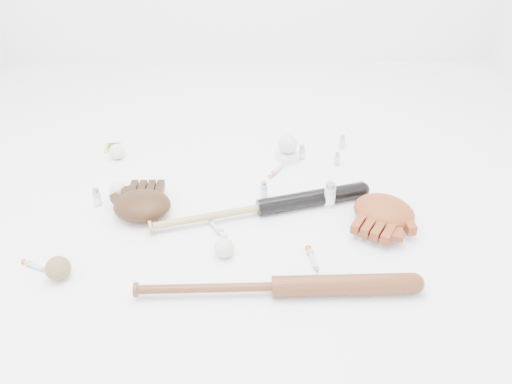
{
  "coord_description": "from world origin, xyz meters",
  "views": [
    {
      "loc": [
        0.02,
        -1.53,
        1.16
      ],
      "look_at": [
        0.03,
        0.01,
        0.06
      ],
      "focal_mm": 35.0,
      "sensor_mm": 36.0,
      "label": 1
    }
  ],
  "objects_px": {
    "bat_dark": "(261,207)",
    "glove_dark": "(142,205)",
    "pedestal": "(287,157)",
    "bat_wood": "(275,287)"
  },
  "relations": [
    {
      "from": "bat_dark",
      "to": "bat_wood",
      "type": "xyz_separation_m",
      "value": [
        0.04,
        -0.4,
        0.0
      ]
    },
    {
      "from": "bat_dark",
      "to": "glove_dark",
      "type": "bearing_deg",
      "value": 164.46
    },
    {
      "from": "bat_wood",
      "to": "bat_dark",
      "type": "bearing_deg",
      "value": 94.13
    },
    {
      "from": "bat_wood",
      "to": "pedestal",
      "type": "xyz_separation_m",
      "value": [
        0.08,
        0.78,
        -0.01
      ]
    },
    {
      "from": "bat_dark",
      "to": "pedestal",
      "type": "relative_size",
      "value": 11.13
    },
    {
      "from": "bat_wood",
      "to": "glove_dark",
      "type": "distance_m",
      "value": 0.63
    },
    {
      "from": "glove_dark",
      "to": "pedestal",
      "type": "xyz_separation_m",
      "value": [
        0.56,
        0.38,
        -0.02
      ]
    },
    {
      "from": "glove_dark",
      "to": "pedestal",
      "type": "relative_size",
      "value": 3.22
    },
    {
      "from": "bat_dark",
      "to": "pedestal",
      "type": "distance_m",
      "value": 0.4
    },
    {
      "from": "bat_dark",
      "to": "bat_wood",
      "type": "relative_size",
      "value": 0.96
    }
  ]
}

